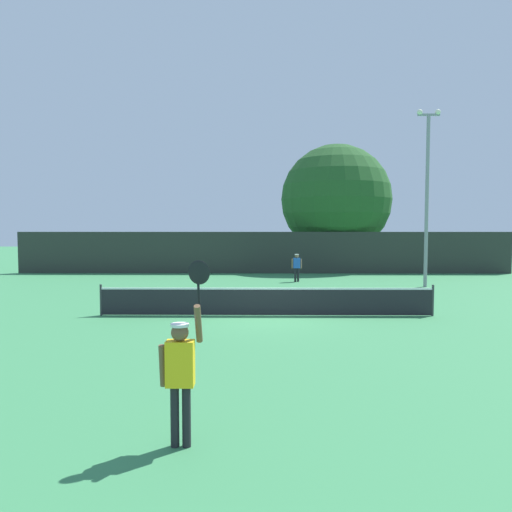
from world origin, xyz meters
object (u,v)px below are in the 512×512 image
(player_serving, at_px, (181,365))
(tennis_ball, at_px, (247,314))
(parked_car_mid, at_px, (339,256))
(light_pole, at_px, (427,188))
(large_tree, at_px, (336,200))
(parked_car_near, at_px, (226,255))
(player_receiving, at_px, (297,265))

(player_serving, height_order, tennis_ball, player_serving)
(parked_car_mid, bearing_deg, tennis_ball, -100.77)
(light_pole, bearing_deg, tennis_ball, -138.42)
(tennis_ball, height_order, large_tree, large_tree)
(tennis_ball, height_order, parked_car_near, parked_car_near)
(player_serving, xyz_separation_m, parked_car_mid, (7.28, 30.73, -0.36))
(player_receiving, relative_size, large_tree, 0.17)
(light_pole, distance_m, parked_car_mid, 13.92)
(player_receiving, xyz_separation_m, parked_car_mid, (4.19, 10.87, -0.16))
(tennis_ball, bearing_deg, large_tree, 72.04)
(tennis_ball, xyz_separation_m, large_tree, (5.93, 18.30, 5.03))
(light_pole, bearing_deg, parked_car_near, 126.40)
(player_serving, xyz_separation_m, tennis_ball, (0.61, 9.78, -1.10))
(player_serving, distance_m, parked_car_near, 33.09)
(light_pole, height_order, parked_car_mid, light_pole)
(large_tree, bearing_deg, player_serving, -103.12)
(player_serving, height_order, parked_car_mid, player_serving)
(large_tree, bearing_deg, parked_car_mid, 74.40)
(parked_car_near, distance_m, parked_car_mid, 9.42)
(parked_car_mid, bearing_deg, player_serving, -96.44)
(light_pole, relative_size, parked_car_near, 2.06)
(player_receiving, distance_m, tennis_ball, 10.41)
(parked_car_near, bearing_deg, tennis_ball, -88.29)
(tennis_ball, height_order, light_pole, light_pole)
(light_pole, xyz_separation_m, parked_car_near, (-11.34, 15.38, -4.26))
(parked_car_near, bearing_deg, parked_car_mid, -18.52)
(parked_car_near, xyz_separation_m, parked_car_mid, (9.13, -2.31, 0.00))
(player_serving, bearing_deg, light_pole, 61.75)
(parked_car_mid, bearing_deg, large_tree, -98.71)
(large_tree, height_order, parked_car_near, large_tree)
(tennis_ball, bearing_deg, light_pole, 41.58)
(light_pole, height_order, parked_car_near, light_pole)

